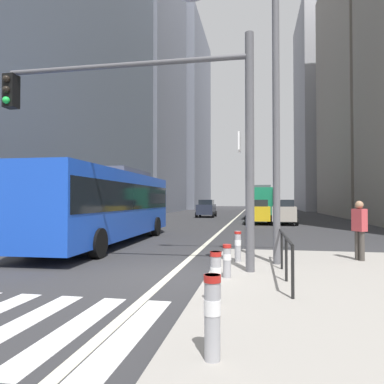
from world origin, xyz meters
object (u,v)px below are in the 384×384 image
Objects in this scene: bollard_front at (212,313)px; bollard_left at (216,275)px; city_bus_blue_oncoming at (108,202)px; bollard_back at (238,245)px; pedestrian_waiting at (359,227)px; sedan_white_oncoming at (21,222)px; street_lamp_post at (276,81)px; car_oncoming_far at (206,205)px; traffic_signal_gantry at (158,115)px; car_receding_near at (258,212)px; car_receding_far at (283,212)px; bollard_right at (227,259)px; car_oncoming_mid at (206,208)px; city_bus_red_receding at (262,201)px.

bollard_left is (-0.20, 2.07, -0.02)m from bollard_front.
bollard_back is (5.90, -4.34, -1.20)m from city_bus_blue_oncoming.
sedan_white_oncoming is at bearing 169.18° from pedestrian_waiting.
street_lamp_post is 7.78m from bollard_front.
pedestrian_waiting is (9.42, -3.51, -0.71)m from city_bus_blue_oncoming.
car_oncoming_far is at bearing 102.83° from pedestrian_waiting.
bollard_back is (8.65, -54.24, -0.35)m from car_oncoming_far.
sedan_white_oncoming is at bearing 161.56° from street_lamp_post.
sedan_white_oncoming is at bearing 134.27° from bollard_front.
car_receding_near is at bearing 82.45° from traffic_signal_gantry.
car_receding_far reaches higher than pedestrian_waiting.
car_receding_far reaches higher than bollard_right.
bollard_right is (8.51, -56.41, -0.41)m from car_oncoming_far.
city_bus_blue_oncoming is 1.67× the size of traffic_signal_gantry.
car_oncoming_mid reaches higher than bollard_front.
car_receding_far is 22.88m from bollard_left.
bollard_front is at bearing -84.59° from bollard_left.
bollard_left reaches higher than bollard_back.
city_bus_red_receding is 30.51m from traffic_signal_gantry.
bollard_left is at bearing -97.02° from car_receding_far.
traffic_signal_gantry is at bearing -55.84° from city_bus_blue_oncoming.
traffic_signal_gantry is (7.40, -4.70, 3.16)m from sedan_white_oncoming.
street_lamp_post reaches higher than car_oncoming_far.
pedestrian_waiting reaches higher than bollard_front.
sedan_white_oncoming is 13.52m from bollard_front.
sedan_white_oncoming and car_oncoming_far have the same top height.
bollard_left is 2.14m from bollard_right.
sedan_white_oncoming is 11.97m from bollard_left.
bollard_right is at bearing -140.67° from pedestrian_waiting.
bollard_front is 1.24× the size of bollard_right.
city_bus_red_receding is 6.22m from car_oncoming_mid.
car_oncoming_mid is at bearing -81.73° from car_oncoming_far.
street_lamp_post is at bearing -79.86° from car_oncoming_far.
bollard_front is (9.44, -9.68, -0.32)m from sedan_white_oncoming.
city_bus_red_receding reaches higher than car_oncoming_far.
car_receding_near is 17.94m from pedestrian_waiting.
city_bus_red_receding is 12.99× the size of bollard_left.
bollard_back is at bearing -92.34° from city_bus_red_receding.
car_receding_far is 24.91m from bollard_front.
traffic_signal_gantry reaches higher than car_receding_near.
traffic_signal_gantry is 4.28m from bollard_back.
car_oncoming_far is 59.17m from bollard_left.
bollard_right is (1.86, -0.76, -3.58)m from traffic_signal_gantry.
car_receding_far is 2.49× the size of pedestrian_waiting.
car_receding_near is 2.39× the size of pedestrian_waiting.
bollard_right is 0.43× the size of pedestrian_waiting.
bollard_back is (-0.04, 6.38, -0.04)m from bollard_front.
street_lamp_post is (6.99, -4.54, 3.45)m from city_bus_blue_oncoming.
car_oncoming_mid is 13.07m from car_receding_far.
bollard_left is at bearing -92.30° from city_bus_red_receding.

